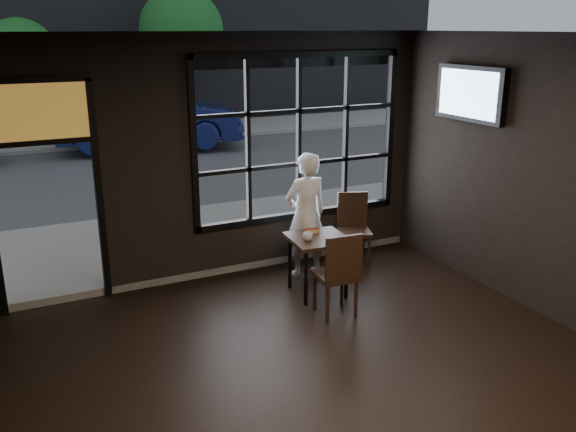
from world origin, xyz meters
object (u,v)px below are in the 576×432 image
man (306,215)px  navy_car (148,117)px  cafe_table (318,265)px  chair_near (336,273)px

man → navy_car: (0.24, 9.59, 0.06)m
cafe_table → man: 0.78m
cafe_table → navy_car: (0.38, 10.19, 0.53)m
navy_car → chair_near: bearing=-171.4°
cafe_table → chair_near: bearing=-93.3°
cafe_table → navy_car: size_ratio=0.15×
chair_near → man: man is taller
chair_near → cafe_table: bearing=-94.1°
chair_near → man: size_ratio=0.61×
man → navy_car: bearing=-94.9°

